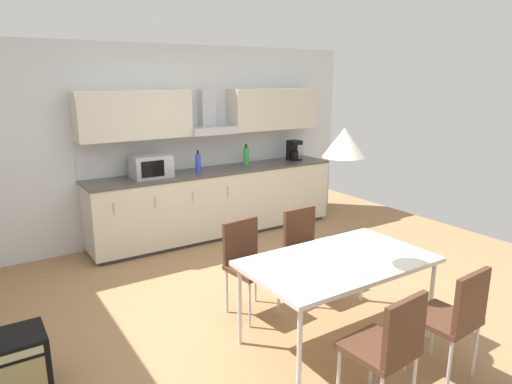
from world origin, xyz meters
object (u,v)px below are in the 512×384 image
bottle_green (246,156)px  pendant_lamp (344,143)px  chair_near_left (389,343)px  chair_near_right (456,313)px  microwave (151,166)px  chair_far_left (247,258)px  dining_table (338,264)px  bottle_blue (198,163)px  coffee_maker (293,150)px  chair_far_right (305,243)px  guitar_amp (7,367)px

bottle_green → pendant_lamp: size_ratio=0.95×
bottle_green → chair_near_left: bottle_green is taller
chair_near_right → chair_near_left: same height
microwave → chair_near_right: microwave is taller
chair_far_left → pendant_lamp: 1.45m
chair_far_left → pendant_lamp: bearing=-67.3°
dining_table → pendant_lamp: size_ratio=4.71×
bottle_blue → chair_far_left: bottle_blue is taller
bottle_blue → dining_table: size_ratio=0.20×
coffee_maker → chair_far_right: bearing=-124.5°
bottle_green → pendant_lamp: bearing=-108.0°
chair_far_right → coffee_maker: bearing=55.5°
chair_near_left → guitar_amp: bearing=142.7°
chair_near_left → guitar_amp: (-2.02, 1.54, -0.31)m
bottle_blue → guitar_amp: (-2.52, -2.16, -0.83)m
coffee_maker → chair_far_left: size_ratio=0.34×
coffee_maker → microwave: bearing=-179.3°
dining_table → guitar_amp: dining_table is taller
microwave → chair_near_right: bearing=-77.8°
microwave → chair_far_right: microwave is taller
pendant_lamp → guitar_amp: bearing=163.3°
guitar_amp → bottle_blue: bearing=40.7°
chair_far_right → guitar_amp: (-2.69, -0.12, -0.31)m
microwave → bottle_blue: bottle_blue is taller
bottle_blue → chair_near_right: bearing=-87.2°
microwave → guitar_amp: size_ratio=0.92×
chair_near_right → microwave: bearing=102.2°
chair_far_right → pendant_lamp: (-0.34, -0.83, 1.13)m
coffee_maker → guitar_amp: coffee_maker is taller
microwave → pendant_lamp: size_ratio=1.50×
bottle_blue → chair_near_left: 3.77m
coffee_maker → dining_table: (-1.79, -2.94, -0.39)m
coffee_maker → chair_near_right: bearing=-110.9°
guitar_amp → chair_near_left: bearing=-37.3°
coffee_maker → bottle_green: size_ratio=0.99×
chair_far_left → bottle_blue: bearing=76.0°
microwave → guitar_amp: (-1.89, -2.21, -0.84)m
guitar_amp → bottle_green: bearing=34.3°
chair_near_left → chair_far_left: (-0.02, 1.66, 0.00)m
bottle_green → chair_far_right: bearing=-106.4°
chair_far_left → pendant_lamp: size_ratio=2.72×
microwave → chair_far_left: microwave is taller
chair_near_left → chair_near_right: bearing=-0.0°
dining_table → chair_near_left: size_ratio=1.73×
bottle_green → guitar_amp: size_ratio=0.58×
guitar_amp → chair_near_right: bearing=-29.7°
dining_table → chair_near_right: chair_near_right is taller
microwave → dining_table: microwave is taller
chair_near_left → pendant_lamp: bearing=68.2°
bottle_blue → chair_far_right: bottle_blue is taller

